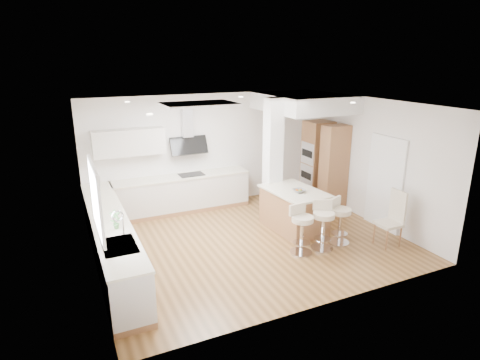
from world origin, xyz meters
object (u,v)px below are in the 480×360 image
peninsula (294,209)px  bar_stool_a (301,227)px  bar_stool_b (323,223)px  dining_chair (393,216)px  bar_stool_c (340,218)px

peninsula → bar_stool_a: same height
bar_stool_a → bar_stool_b: bar_stool_b is taller
bar_stool_b → dining_chair: size_ratio=0.86×
peninsula → bar_stool_b: bearing=-94.5°
peninsula → bar_stool_c: size_ratio=1.64×
bar_stool_b → dining_chair: 1.45m
bar_stool_a → bar_stool_c: (0.94, 0.05, -0.01)m
bar_stool_a → dining_chair: dining_chair is taller
bar_stool_a → bar_stool_b: bearing=-10.7°
peninsula → bar_stool_a: size_ratio=1.60×
peninsula → dining_chair: dining_chair is taller
bar_stool_a → dining_chair: (1.87, -0.44, 0.06)m
peninsula → bar_stool_b: bar_stool_b is taller
bar_stool_b → dining_chair: bearing=7.0°
dining_chair → peninsula: bearing=133.9°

